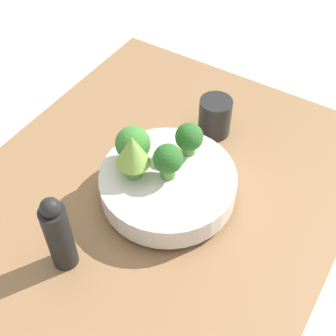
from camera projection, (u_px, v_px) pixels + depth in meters
name	position (u px, v px, depth m)	size (l,w,h in m)	color
ground_plane	(159.00, 200.00, 0.94)	(6.00, 6.00, 0.00)	beige
table	(159.00, 194.00, 0.93)	(0.81, 0.69, 0.04)	olive
bowl	(168.00, 184.00, 0.87)	(0.25, 0.25, 0.06)	silver
broccoli_floret_center	(168.00, 160.00, 0.82)	(0.05, 0.05, 0.07)	#609347
broccoli_floret_right	(189.00, 138.00, 0.86)	(0.05, 0.05, 0.07)	#609347
broccoli_floret_back	(133.00, 144.00, 0.84)	(0.06, 0.06, 0.08)	#7AB256
romanesco_piece_far	(132.00, 152.00, 0.81)	(0.06, 0.06, 0.10)	#609347
cup	(215.00, 117.00, 0.99)	(0.07, 0.07, 0.09)	black
pepper_mill	(58.00, 234.00, 0.75)	(0.04, 0.04, 0.17)	black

